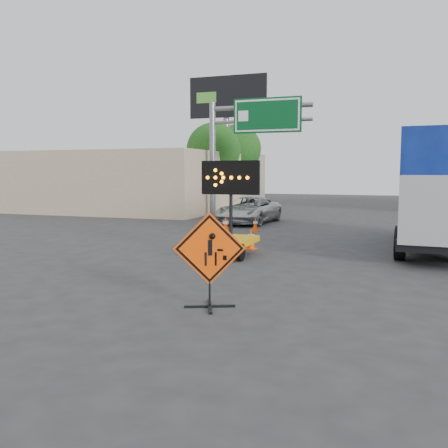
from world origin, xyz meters
The scene contains 16 objects.
ground centered at (0.00, 0.00, 0.00)m, with size 100.00×100.00×0.00m, color #2D2D30.
storefront_left_near centered at (-14.00, 20.00, 2.00)m, with size 14.00×10.00×4.00m, color #C4A88E.
storefront_left_far centered at (-15.00, 34.00, 2.20)m, with size 12.00×10.00×4.40m, color #A79B8B.
highway_gantry centered at (-4.43, 17.96, 5.07)m, with size 6.18×0.38×6.90m.
billboard centered at (-8.35, 25.87, 7.35)m, with size 6.10×0.54×9.85m.
tree_left_near centered at (-8.00, 22.00, 4.16)m, with size 3.71×3.71×6.03m.
tree_left_far centered at (-9.00, 30.00, 4.60)m, with size 4.10×4.10×6.66m.
construction_sign centered at (0.94, -1.20, 1.00)m, with size 1.32×0.96×1.90m.
arrow_board centered at (-0.67, 4.67, 0.68)m, with size 1.91×2.15×3.03m.
pickup_truck centered at (-3.17, 14.75, 0.68)m, with size 2.26×4.91×1.36m, color #B8BCC0.
box_truck centered at (5.74, 8.63, 1.84)m, with size 3.02×8.64×4.06m.
cone_a centered at (-1.61, 3.80, 0.34)m, with size 0.42×0.42×0.67m.
cone_b centered at (-1.17, 4.21, 0.35)m, with size 0.36×0.36×0.69m.
cone_c centered at (-0.48, 6.24, 0.37)m, with size 0.47×0.47×0.73m.
cone_d centered at (-2.76, 9.96, 0.39)m, with size 0.50×0.50×0.78m.
cone_e centered at (-1.83, 11.33, 0.32)m, with size 0.35×0.35×0.63m.
Camera 1 is at (4.51, -10.17, 2.67)m, focal length 40.00 mm.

